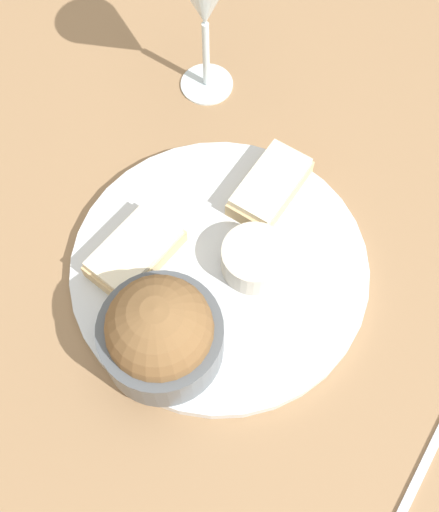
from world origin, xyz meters
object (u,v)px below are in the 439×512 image
object	(u,v)px
sauce_ramekin	(254,258)
cheese_toast_far	(270,186)
salad_bowl	(161,333)
cheese_toast_near	(135,252)

from	to	relation	value
sauce_ramekin	cheese_toast_far	world-z (taller)	sauce_ramekin
salad_bowl	cheese_toast_far	world-z (taller)	salad_bowl
salad_bowl	sauce_ramekin	bearing A→B (deg)	25.14
sauce_ramekin	cheese_toast_far	size ratio (longest dim) A/B	0.61
cheese_toast_near	cheese_toast_far	size ratio (longest dim) A/B	1.03
salad_bowl	cheese_toast_far	size ratio (longest dim) A/B	1.06
cheese_toast_near	cheese_toast_far	distance (m)	0.15
salad_bowl	cheese_toast_far	bearing A→B (deg)	38.84
sauce_ramekin	cheese_toast_near	world-z (taller)	sauce_ramekin
cheese_toast_far	sauce_ramekin	bearing A→B (deg)	-121.97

